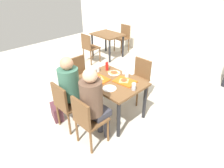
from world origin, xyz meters
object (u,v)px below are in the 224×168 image
Objects in this scene: chair_left_end at (80,74)px; tray_red_near at (99,79)px; paper_plate_center at (114,73)px; handbag at (57,112)px; paper_plate_near_edge at (110,88)px; pizza_slice_a at (98,77)px; tray_red_far at (125,81)px; plastic_cup_d at (127,75)px; chair_far_side at (139,77)px; background_chair_far at (123,36)px; main_table at (112,85)px; plastic_cup_b at (98,86)px; chair_near_right at (87,119)px; pizza_slice_c at (114,72)px; plastic_cup_c at (98,69)px; person_in_red at (72,87)px; person_in_brown_jacket at (94,101)px; pizza_slice_b at (124,80)px; soda_can at (134,87)px; plastic_cup_a at (124,71)px; condiment_bottle at (107,66)px; background_chair_near at (89,46)px; background_table at (107,38)px; foil_bundle at (94,70)px; chair_near_left at (66,103)px.

chair_left_end is 2.39× the size of tray_red_near.
handbag is at bearing -114.28° from paper_plate_center.
pizza_slice_a reaches higher than paper_plate_near_edge.
tray_red_far is 0.48m from pizza_slice_a.
plastic_cup_d is (-0.08, 0.14, 0.04)m from tray_red_far.
tray_red_far is 1.76× the size of pizza_slice_a.
background_chair_far is at bearing 138.51° from chair_far_side.
plastic_cup_b is at bearing -85.40° from main_table.
chair_near_right is 3.59× the size of pizza_slice_c.
person_in_red is at bearing -76.88° from plastic_cup_c.
pizza_slice_a is at bearing 126.79° from chair_near_right.
person_in_red is at bearing -96.32° from pizza_slice_a.
tray_red_far is at bearing -15.71° from paper_plate_center.
person_in_red is 0.54m from person_in_brown_jacket.
chair_far_side is 0.73m from pizza_slice_b.
chair_left_end is at bearing -179.18° from soda_can.
plastic_cup_a is 0.35m from condiment_bottle.
person_in_brown_jacket is at bearing -62.85° from pizza_slice_c.
plastic_cup_d is (-0.06, 0.14, 0.03)m from pizza_slice_b.
paper_plate_near_edge is 0.66m from plastic_cup_c.
plastic_cup_c is 0.12× the size of background_chair_near.
person_in_red is 3.53× the size of tray_red_far.
background_table is (-2.33, 1.85, -0.15)m from pizza_slice_b.
plastic_cup_a is at bearing 68.06° from pizza_slice_a.
main_table is 5.33× the size of pizza_slice_a.
tray_red_far is (-0.08, 0.90, 0.23)m from chair_near_right.
plastic_cup_a is at bearing 75.96° from person_in_red.
person_in_brown_jacket is at bearing -37.50° from background_chair_near.
person_in_brown_jacket is 0.68m from tray_red_near.
handbag is at bearing -131.53° from tray_red_far.
chair_near_right is 3.16m from background_chair_near.
handbag is at bearing -101.57° from foil_bundle.
paper_plate_near_edge is at bearing -43.14° from background_table.
handbag is (-0.81, -0.92, -0.59)m from tray_red_far.
foil_bundle is at bearing -177.54° from main_table.
foil_bundle is (-0.57, -0.28, 0.00)m from plastic_cup_d.
chair_far_side is 1.04m from paper_plate_near_edge.
paper_plate_near_edge is (1.09, -0.22, 0.22)m from chair_left_end.
paper_plate_center is at bearing 0.00° from condiment_bottle.
background_chair_near reaches higher than tray_red_far.
chair_far_side is at bearing 57.82° from condiment_bottle.
tray_red_near is 0.03m from pizza_slice_a.
chair_far_side is (0.27, 1.56, 0.00)m from chair_near_left.
chair_far_side is at bearing 99.27° from paper_plate_near_edge.
plastic_cup_d is (1.04, 0.26, 0.27)m from chair_left_end.
main_table is 1.26× the size of chair_far_side.
pizza_slice_a is (-0.41, -0.25, 0.02)m from tray_red_far.
paper_plate_near_edge is 2.20× the size of plastic_cup_c.
soda_can is at bearing 47.47° from chair_near_left.
background_table is at bearing 138.84° from pizza_slice_c.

